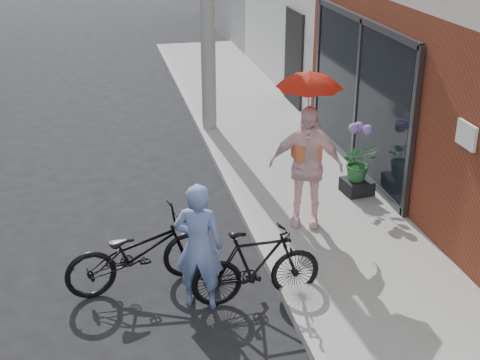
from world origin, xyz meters
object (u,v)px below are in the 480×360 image
object	(u,v)px
bike_right	(257,266)
kimono_woman	(306,166)
officer	(199,246)
bike_left	(139,252)
planter	(357,186)

from	to	relation	value
bike_right	kimono_woman	size ratio (longest dim) A/B	0.90
officer	bike_left	size ratio (longest dim) A/B	0.85
planter	bike_right	bearing A→B (deg)	-132.80
bike_left	bike_right	distance (m)	1.44
kimono_woman	planter	size ratio (longest dim) A/B	4.12
bike_left	bike_right	world-z (taller)	bike_left
officer	planter	distance (m)	3.71
bike_right	officer	bearing A→B (deg)	82.79
planter	kimono_woman	bearing A→B (deg)	-144.39
officer	bike_left	world-z (taller)	officer
officer	planter	bearing A→B (deg)	-119.76
officer	bike_right	size ratio (longest dim) A/B	1.00
kimono_woman	bike_left	bearing A→B (deg)	-136.41
officer	kimono_woman	xyz separation A→B (m)	(1.74, 1.51, 0.21)
kimono_woman	planter	world-z (taller)	kimono_woman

